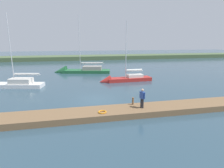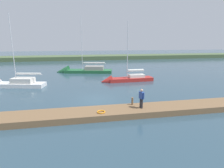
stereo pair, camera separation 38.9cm
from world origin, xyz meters
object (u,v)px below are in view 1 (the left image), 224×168
(mooring_post_near, at_px, (133,101))
(sailboat_mid_channel, at_px, (9,85))
(life_ring_buoy, at_px, (102,112))
(person_on_dock, at_px, (142,97))
(sailboat_far_right, at_px, (123,80))
(sailboat_near_dock, at_px, (78,72))

(mooring_post_near, bearing_deg, sailboat_mid_channel, -40.64)
(life_ring_buoy, distance_m, person_on_dock, 3.51)
(sailboat_far_right, height_order, sailboat_mid_channel, sailboat_mid_channel)
(life_ring_buoy, height_order, sailboat_near_dock, sailboat_near_dock)
(mooring_post_near, xyz_separation_m, sailboat_far_right, (-2.31, -11.73, -0.62))
(sailboat_far_right, bearing_deg, life_ring_buoy, 65.71)
(sailboat_near_dock, bearing_deg, person_on_dock, 114.68)
(sailboat_mid_channel, relative_size, person_on_dock, 6.22)
(life_ring_buoy, relative_size, person_on_dock, 0.41)
(sailboat_far_right, distance_m, person_on_dock, 12.87)
(mooring_post_near, bearing_deg, person_on_dock, 116.52)
(sailboat_mid_channel, height_order, sailboat_near_dock, sailboat_near_dock)
(sailboat_mid_channel, xyz_separation_m, sailboat_near_dock, (-9.17, -9.87, -0.10))
(sailboat_mid_channel, bearing_deg, sailboat_near_dock, -120.09)
(mooring_post_near, height_order, person_on_dock, person_on_dock)
(life_ring_buoy, distance_m, sailboat_near_dock, 22.53)
(mooring_post_near, xyz_separation_m, person_on_dock, (-0.47, 0.94, 0.61))
(person_on_dock, bearing_deg, life_ring_buoy, 164.62)
(mooring_post_near, height_order, life_ring_buoy, mooring_post_near)
(sailboat_far_right, height_order, person_on_dock, sailboat_far_right)
(life_ring_buoy, bearing_deg, sailboat_mid_channel, -50.85)
(sailboat_mid_channel, distance_m, sailboat_near_dock, 13.47)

